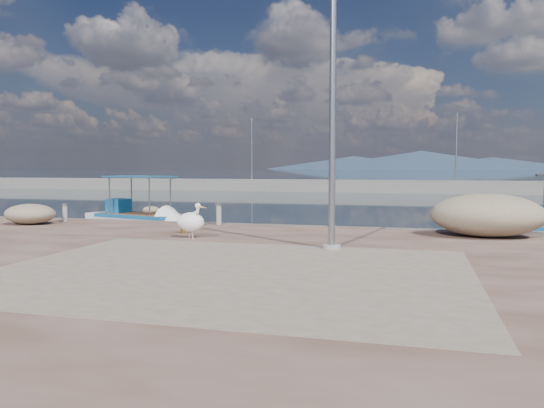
{
  "coord_description": "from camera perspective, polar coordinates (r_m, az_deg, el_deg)",
  "views": [
    {
      "loc": [
        4.4,
        -12.41,
        2.47
      ],
      "look_at": [
        0.0,
        3.8,
        1.3
      ],
      "focal_mm": 35.0,
      "sensor_mm": 36.0,
      "label": 1
    }
  ],
  "objects": [
    {
      "name": "net_pile_b",
      "position": [
        20.16,
        -24.58,
        -0.98
      ],
      "size": [
        1.81,
        1.4,
        0.7
      ],
      "primitive_type": "ellipsoid",
      "color": "tan",
      "rests_on": "quay"
    },
    {
      "name": "quay_patch",
      "position": [
        10.19,
        -4.63,
        -7.16
      ],
      "size": [
        9.0,
        7.0,
        0.01
      ],
      "primitive_type": "cube",
      "color": "gray",
      "rests_on": "quay"
    },
    {
      "name": "mountains",
      "position": [
        662.44,
        15.24,
        4.47
      ],
      "size": [
        370.0,
        280.0,
        22.0
      ],
      "color": "#28384C",
      "rests_on": "ground"
    },
    {
      "name": "lamp_post",
      "position": [
        12.87,
        6.55,
        9.88
      ],
      "size": [
        0.44,
        0.96,
        7.0
      ],
      "color": "gray",
      "rests_on": "quay"
    },
    {
      "name": "pelican",
      "position": [
        14.84,
        -8.67,
        -1.87
      ],
      "size": [
        1.04,
        0.72,
        1.0
      ],
      "rotation": [
        0.0,
        0.0,
        -0.38
      ],
      "color": "tan",
      "rests_on": "quay"
    },
    {
      "name": "boat_left",
      "position": [
        23.14,
        -14.06,
        -1.78
      ],
      "size": [
        5.37,
        2.94,
        2.46
      ],
      "rotation": [
        0.0,
        0.0,
        -0.26
      ],
      "color": "white",
      "rests_on": "ground"
    },
    {
      "name": "breakwater",
      "position": [
        52.62,
        10.39,
        1.9
      ],
      "size": [
        120.0,
        2.2,
        7.5
      ],
      "color": "gray",
      "rests_on": "ground"
    },
    {
      "name": "bollard_near",
      "position": [
        18.28,
        -5.74,
        -0.96
      ],
      "size": [
        0.24,
        0.24,
        0.74
      ],
      "color": "gray",
      "rests_on": "quay"
    },
    {
      "name": "quay",
      "position": [
        8.08,
        -18.97,
        -12.19
      ],
      "size": [
        44.0,
        22.0,
        0.5
      ],
      "primitive_type": "cube",
      "color": "#482E1F",
      "rests_on": "ground"
    },
    {
      "name": "net_pile_c",
      "position": [
        16.21,
        22.13,
        -1.11
      ],
      "size": [
        3.13,
        2.23,
        1.23
      ],
      "primitive_type": "ellipsoid",
      "color": "tan",
      "rests_on": "quay"
    },
    {
      "name": "potted_plant",
      "position": [
        16.11,
        -9.27,
        -2.11
      ],
      "size": [
        0.59,
        0.54,
        0.55
      ],
      "primitive_type": "imported",
      "rotation": [
        0.0,
        0.0,
        -0.26
      ],
      "color": "#33722D",
      "rests_on": "quay"
    },
    {
      "name": "bollard_far",
      "position": [
        20.41,
        -21.38,
        -0.79
      ],
      "size": [
        0.22,
        0.22,
        0.68
      ],
      "color": "gray",
      "rests_on": "quay"
    },
    {
      "name": "ground",
      "position": [
        13.39,
        -4.29,
        -6.66
      ],
      "size": [
        1400.0,
        1400.0,
        0.0
      ],
      "primitive_type": "plane",
      "color": "#162635",
      "rests_on": "ground"
    }
  ]
}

